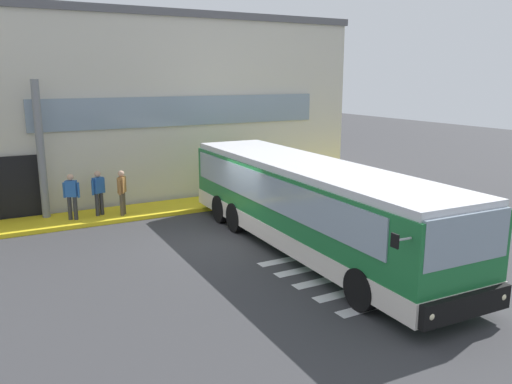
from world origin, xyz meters
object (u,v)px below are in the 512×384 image
Objects in this scene: passenger_at_curb_edge at (122,190)px; safety_bollard_yellow at (215,201)px; bus_main_foreground at (309,208)px; entry_support_column at (41,150)px; passenger_by_doorway at (99,191)px; passenger_near_column at (72,194)px.

passenger_at_curb_edge is 1.86× the size of safety_bollard_yellow.
passenger_at_curb_edge is (-3.99, 6.31, -0.26)m from bus_main_foreground.
entry_support_column reaches higher than passenger_by_doorway.
passenger_near_column is at bearing -46.36° from entry_support_column.
bus_main_foreground is 8.69m from passenger_near_column.
passenger_at_curb_edge is at bearing 122.34° from bus_main_foreground.
safety_bollard_yellow is (4.17, -1.11, -0.63)m from passenger_by_doorway.
entry_support_column is 3.17m from passenger_at_curb_edge.
bus_main_foreground is 13.51× the size of safety_bollard_yellow.
entry_support_column is 1.94m from passenger_near_column.
passenger_near_column is (-5.75, 6.51, -0.26)m from bus_main_foreground.
passenger_by_doorway is (-4.77, 6.66, -0.26)m from bus_main_foreground.
passenger_near_column is (0.80, -0.84, -1.55)m from entry_support_column.
passenger_near_column is 1.86× the size of safety_bollard_yellow.
bus_main_foreground is 7.26× the size of passenger_near_column.
bus_main_foreground is 8.20m from passenger_by_doorway.
passenger_by_doorway is 1.00× the size of passenger_at_curb_edge.
bus_main_foreground reaches higher than safety_bollard_yellow.
passenger_at_curb_edge is (1.76, -0.20, 0.00)m from passenger_near_column.
bus_main_foreground is at bearing -54.42° from passenger_by_doorway.
safety_bollard_yellow is at bearing -12.56° from passenger_at_curb_edge.
passenger_by_doorway reaches higher than safety_bollard_yellow.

